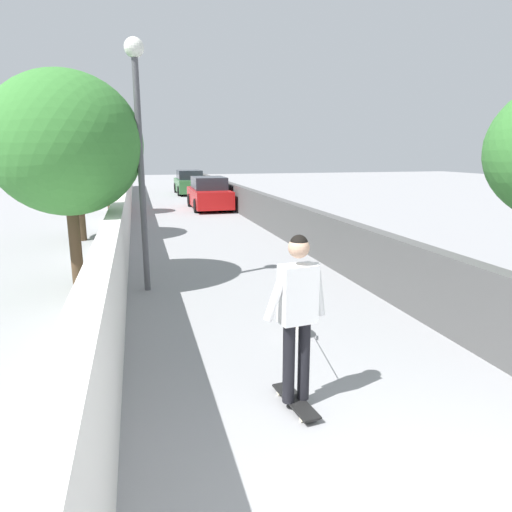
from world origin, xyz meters
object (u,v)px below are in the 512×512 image
tree_left_distant (107,153)px  tree_left_near (66,145)px  car_far (190,183)px  tree_left_mid (74,152)px  car_near (209,194)px  person_skateboarder (298,306)px  dog (296,318)px  lamp_post (138,126)px  skateboard (295,401)px

tree_left_distant → tree_left_near: bearing=179.5°
tree_left_distant → car_far: (9.08, -4.51, -1.93)m
tree_left_mid → car_near: (6.85, -5.13, -1.99)m
person_skateboarder → dog: 2.17m
tree_left_near → person_skateboarder: bearing=-151.7°
tree_left_distant → dog: (-14.81, -3.35, -2.37)m
dog → car_far: bearing=-2.8°
tree_left_near → dog: 5.44m
tree_left_near → car_far: 21.20m
tree_left_near → car_near: (12.35, -4.61, -2.14)m
car_near → dog: bearing=175.8°
tree_left_mid → tree_left_distant: size_ratio=1.16×
lamp_post → car_far: lamp_post is taller
skateboard → person_skateboarder: person_skateboarder is taller
dog → car_far: 23.93m
lamp_post → car_far: size_ratio=1.16×
person_skateboarder → car_far: bearing=-4.1°
skateboard → car_far: bearing=-4.1°
tree_left_mid → skateboard: tree_left_mid is taller
lamp_post → car_far: 21.35m
car_far → lamp_post: bearing=171.1°
skateboard → dog: 1.99m
lamp_post → dog: bearing=-144.2°
dog → car_far: (23.89, -1.15, 0.44)m
car_near → lamp_post: bearing=165.6°
lamp_post → person_skateboarder: (-4.81, -1.45, -2.03)m
car_near → car_far: same height
lamp_post → tree_left_mid: bearing=17.6°
tree_left_near → dog: bearing=-133.7°
tree_left_mid → skateboard: (-10.67, -3.30, -2.63)m
skateboard → car_far: car_far is taller
skateboard → dog: dog is taller
tree_left_near → skateboard: 6.50m
tree_left_mid → lamp_post: bearing=-162.4°
car_near → car_far: size_ratio=0.99×
skateboard → car_near: size_ratio=0.20×
skateboard → car_near: bearing=-6.0°
car_near → car_far: 8.23m
lamp_post → dog: lamp_post is taller
tree_left_distant → person_skateboarder: tree_left_distant is taller
tree_left_near → tree_left_mid: (5.50, 0.52, -0.15)m
lamp_post → car_near: (12.72, -3.27, -2.48)m
tree_left_distant → lamp_post: 11.94m
tree_left_near → person_skateboarder: size_ratio=2.30×
tree_left_near → tree_left_mid: size_ratio=1.03×
car_near → car_far: (8.23, 0.00, 0.00)m
tree_left_mid → dog: tree_left_mid is taller
lamp_post → person_skateboarder: size_ratio=2.58×
lamp_post → tree_left_distant: bearing=5.9°
lamp_post → skateboard: 5.91m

